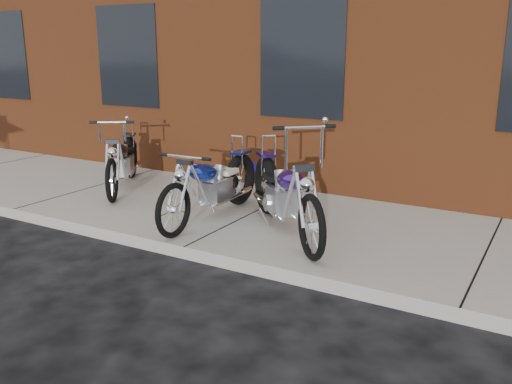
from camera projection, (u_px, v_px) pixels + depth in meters
The scene contains 5 objects.
ground at pixel (184, 259), 6.19m from camera, with size 120.00×120.00×0.00m, color black.
sidewalk at pixel (251, 219), 7.43m from camera, with size 22.00×3.00×0.15m, color #A19A8B.
chopper_purple at pixel (285, 196), 6.56m from camera, with size 1.85×1.85×1.40m.
chopper_blue at pixel (213, 187), 7.12m from camera, with size 0.57×2.32×1.01m.
chopper_third at pixel (122, 163), 8.68m from camera, with size 1.35×1.97×1.16m.
Camera 1 is at (3.62, -4.59, 2.32)m, focal length 38.00 mm.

